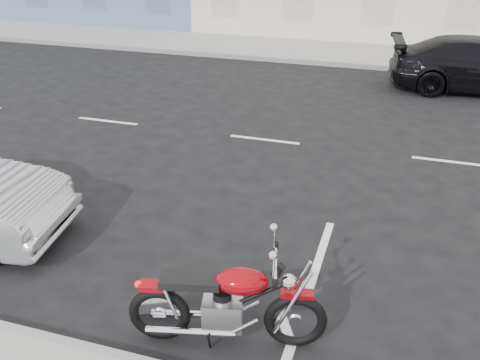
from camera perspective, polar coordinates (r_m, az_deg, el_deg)
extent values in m
plane|color=black|center=(11.80, 12.06, 3.11)|extent=(120.00, 120.00, 0.00)
cube|color=gray|center=(20.90, 0.96, 14.04)|extent=(80.00, 3.40, 0.15)
cube|color=gray|center=(19.32, -0.54, 13.03)|extent=(80.00, 0.12, 0.16)
torus|color=black|center=(6.49, 13.41, -14.82)|extent=(0.74, 0.29, 0.73)
torus|color=black|center=(6.41, -1.14, -14.54)|extent=(0.74, 0.29, 0.73)
cube|color=maroon|center=(6.25, 13.78, -12.18)|extent=(0.39, 0.22, 0.05)
cube|color=maroon|center=(6.16, -1.59, -11.67)|extent=(0.36, 0.25, 0.07)
cube|color=gray|center=(6.36, 5.75, -14.34)|extent=(0.52, 0.43, 0.37)
ellipsoid|color=maroon|center=(6.08, 8.04, -11.10)|extent=(0.68, 0.51, 0.29)
cube|color=black|center=(6.08, 2.47, -11.12)|extent=(0.72, 0.43, 0.10)
cylinder|color=silver|center=(5.97, 11.79, -9.22)|extent=(0.22, 0.75, 0.04)
sphere|color=silver|center=(6.13, 13.03, -10.98)|extent=(0.19, 0.19, 0.19)
cylinder|color=silver|center=(6.35, 2.31, -16.34)|extent=(1.03, 0.33, 0.09)
cylinder|color=silver|center=(6.58, 2.41, -14.53)|extent=(1.03, 0.33, 0.09)
cylinder|color=silver|center=(6.27, 13.23, -12.57)|extent=(0.42, 0.15, 0.87)
cylinder|color=black|center=(6.25, 8.08, -13.09)|extent=(0.87, 0.26, 0.54)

